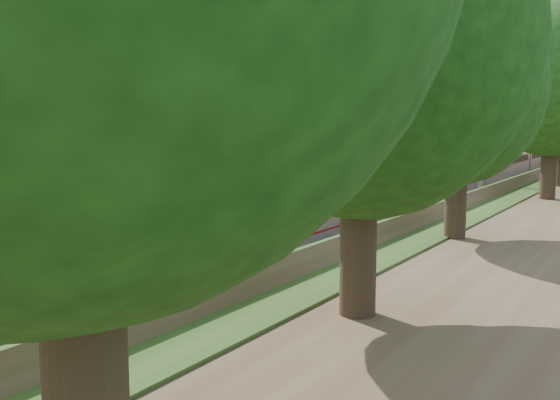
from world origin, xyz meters
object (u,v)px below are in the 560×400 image
Objects in this scene: train at (517,160)px; signal_farside at (481,163)px; station_building at (247,152)px; signal_gantry at (526,139)px; signal_platform at (109,182)px; lamppost_far at (173,212)px.

signal_farside is at bearing -81.02° from train.
signal_gantry is (16.47, 24.99, 0.73)m from station_building.
signal_farside is (3.73, -30.92, -0.56)m from signal_gantry.
station_building is at bearing 114.21° from signal_platform.
signal_gantry is at bearing 96.88° from signal_farside.
train is (-2.47, 8.33, -2.65)m from signal_gantry.
signal_platform is at bearing -96.17° from signal_gantry.
signal_gantry is at bearing -73.47° from train.
signal_farside is at bearing 64.11° from signal_platform.
signal_gantry is at bearing 82.81° from lamppost_far.
station_building is at bearing 163.65° from signal_farside.
signal_farside reaches higher than signal_platform.
signal_platform is (-5.37, -49.67, -0.59)m from signal_gantry.
station_building is 1.77× the size of lamppost_far.
signal_gantry is 1.24× the size of signal_farside.
signal_farside is at bearing -16.35° from station_building.
train is at bearing 67.21° from station_building.
signal_gantry is 1.34× the size of signal_platform.
signal_farside is (9.10, 18.75, 0.03)m from signal_platform.
lamppost_far is (10.70, -20.70, -1.54)m from station_building.
station_building is 1.27× the size of signal_farside.
signal_gantry is at bearing 56.62° from station_building.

